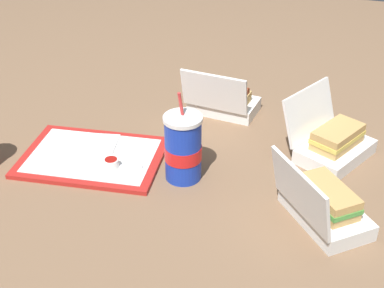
# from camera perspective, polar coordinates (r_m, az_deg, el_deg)

# --- Properties ---
(ground_plane) EXTENTS (3.20, 3.20, 0.00)m
(ground_plane) POSITION_cam_1_polar(r_m,az_deg,el_deg) (1.43, 0.66, -1.79)
(ground_plane) COLOR brown
(food_tray) EXTENTS (0.39, 0.29, 0.01)m
(food_tray) POSITION_cam_1_polar(r_m,az_deg,el_deg) (1.46, -10.56, -1.38)
(food_tray) COLOR red
(food_tray) RESTS_ON ground_plane
(ketchup_cup) EXTENTS (0.04, 0.04, 0.02)m
(ketchup_cup) POSITION_cam_1_polar(r_m,az_deg,el_deg) (1.39, -8.61, -2.00)
(ketchup_cup) COLOR white
(ketchup_cup) RESTS_ON food_tray
(napkin_stack) EXTENTS (0.12, 0.12, 0.00)m
(napkin_stack) POSITION_cam_1_polar(r_m,az_deg,el_deg) (1.50, -9.93, 0.07)
(napkin_stack) COLOR white
(napkin_stack) RESTS_ON food_tray
(plastic_fork) EXTENTS (0.11, 0.04, 0.00)m
(plastic_fork) POSITION_cam_1_polar(r_m,az_deg,el_deg) (1.39, -7.58, -2.39)
(plastic_fork) COLOR white
(plastic_fork) RESTS_ON food_tray
(clamshell_hotdog_left) EXTENTS (0.22, 0.18, 0.16)m
(clamshell_hotdog_left) POSITION_cam_1_polar(r_m,az_deg,el_deg) (1.65, 3.18, 4.68)
(clamshell_hotdog_left) COLOR white
(clamshell_hotdog_left) RESTS_ON ground_plane
(clamshell_sandwich_right) EXTENTS (0.26, 0.27, 0.17)m
(clamshell_sandwich_right) POSITION_cam_1_polar(r_m,az_deg,el_deg) (1.47, 14.79, 0.18)
(clamshell_sandwich_right) COLOR white
(clamshell_sandwich_right) RESTS_ON ground_plane
(clamshell_sandwich_front) EXTENTS (0.25, 0.26, 0.16)m
(clamshell_sandwich_front) POSITION_cam_1_polar(r_m,az_deg,el_deg) (1.24, 13.86, -6.38)
(clamshell_sandwich_front) COLOR white
(clamshell_sandwich_front) RESTS_ON ground_plane
(soda_cup_center) EXTENTS (0.10, 0.10, 0.24)m
(soda_cup_center) POSITION_cam_1_polar(r_m,az_deg,el_deg) (1.32, -0.96, -0.46)
(soda_cup_center) COLOR #1938B7
(soda_cup_center) RESTS_ON ground_plane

